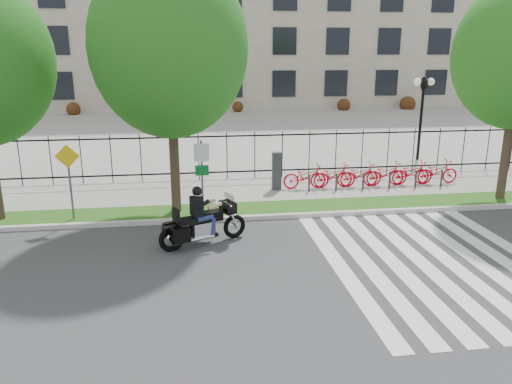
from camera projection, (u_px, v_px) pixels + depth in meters
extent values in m
plane|color=#38383A|center=(257.00, 272.00, 12.81)|extent=(120.00, 120.00, 0.00)
cube|color=#BBB8B0|center=(240.00, 218.00, 16.70)|extent=(60.00, 0.20, 0.15)
cube|color=#265B16|center=(238.00, 210.00, 17.51)|extent=(60.00, 1.50, 0.15)
cube|color=gray|center=(231.00, 191.00, 19.89)|extent=(60.00, 3.50, 0.15)
cube|color=gray|center=(209.00, 127.00, 36.61)|extent=(80.00, 34.00, 0.10)
cube|color=gray|center=(198.00, 6.00, 52.94)|extent=(60.00, 20.00, 20.00)
cylinder|color=black|center=(421.00, 122.00, 25.03)|extent=(0.14, 0.14, 4.00)
cylinder|color=black|center=(424.00, 84.00, 24.51)|extent=(0.06, 0.70, 0.70)
sphere|color=white|center=(417.00, 82.00, 24.44)|extent=(0.36, 0.36, 0.36)
sphere|color=white|center=(431.00, 82.00, 24.53)|extent=(0.36, 0.36, 0.36)
cylinder|color=#33241C|center=(174.00, 155.00, 16.67)|extent=(0.32, 0.32, 3.94)
ellipsoid|color=#155C16|center=(169.00, 47.00, 15.71)|extent=(5.04, 5.04, 5.80)
cylinder|color=#33241C|center=(507.00, 147.00, 18.29)|extent=(0.32, 0.32, 3.83)
cube|color=#2D2D33|center=(277.00, 171.00, 19.66)|extent=(0.35, 0.25, 1.50)
imported|color=red|center=(306.00, 176.00, 19.90)|extent=(1.86, 0.65, 0.98)
cylinder|color=#2D2D33|center=(309.00, 183.00, 19.46)|extent=(0.08, 0.08, 0.70)
imported|color=red|center=(333.00, 176.00, 20.04)|extent=(1.86, 0.65, 0.98)
cylinder|color=#2D2D33|center=(336.00, 182.00, 19.60)|extent=(0.08, 0.08, 0.70)
imported|color=red|center=(359.00, 175.00, 20.19)|extent=(1.86, 0.65, 0.98)
cylinder|color=#2D2D33|center=(363.00, 181.00, 19.75)|extent=(0.08, 0.08, 0.70)
imported|color=red|center=(385.00, 174.00, 20.34)|extent=(1.86, 0.65, 0.98)
cylinder|color=#2D2D33|center=(390.00, 180.00, 19.90)|extent=(0.08, 0.08, 0.70)
imported|color=red|center=(411.00, 173.00, 20.48)|extent=(1.86, 0.65, 0.98)
cylinder|color=#2D2D33|center=(416.00, 179.00, 20.05)|extent=(0.08, 0.08, 0.70)
imported|color=red|center=(436.00, 172.00, 20.63)|extent=(1.86, 0.65, 0.98)
cylinder|color=#2D2D33|center=(441.00, 178.00, 20.19)|extent=(0.08, 0.08, 0.70)
cylinder|color=#59595B|center=(202.00, 177.00, 16.65)|extent=(0.07, 0.07, 2.50)
cube|color=white|center=(201.00, 153.00, 16.38)|extent=(0.50, 0.03, 0.60)
cube|color=#0C6626|center=(202.00, 170.00, 16.54)|extent=(0.45, 0.03, 0.35)
cylinder|color=#59595B|center=(70.00, 183.00, 16.10)|extent=(0.07, 0.07, 2.40)
cube|color=yellow|center=(67.00, 156.00, 15.81)|extent=(0.78, 0.03, 0.78)
torus|color=black|center=(234.00, 226.00, 15.08)|extent=(0.73, 0.41, 0.73)
torus|color=black|center=(172.00, 239.00, 14.08)|extent=(0.78, 0.45, 0.78)
cube|color=black|center=(228.00, 207.00, 14.80)|extent=(0.52, 0.66, 0.32)
cube|color=#26262B|center=(230.00, 199.00, 14.77)|extent=(0.35, 0.55, 0.32)
cube|color=silver|center=(202.00, 229.00, 14.52)|extent=(0.73, 0.58, 0.42)
cube|color=black|center=(212.00, 216.00, 14.58)|extent=(0.68, 0.56, 0.28)
cube|color=black|center=(190.00, 220.00, 14.25)|extent=(0.83, 0.64, 0.15)
cube|color=black|center=(176.00, 215.00, 13.97)|extent=(0.24, 0.37, 0.36)
cube|color=black|center=(181.00, 236.00, 13.85)|extent=(0.56, 0.36, 0.42)
cube|color=black|center=(172.00, 229.00, 14.37)|extent=(0.56, 0.36, 0.42)
cube|color=black|center=(197.00, 206.00, 14.25)|extent=(0.40, 0.49, 0.55)
sphere|color=tan|center=(197.00, 193.00, 14.15)|extent=(0.24, 0.24, 0.24)
sphere|color=black|center=(197.00, 191.00, 14.14)|extent=(0.29, 0.29, 0.29)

